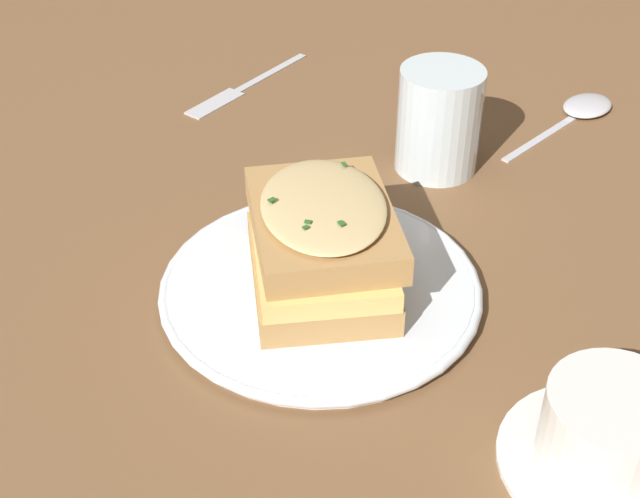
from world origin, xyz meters
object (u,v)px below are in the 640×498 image
at_px(water_glass, 439,120).
at_px(dinner_plate, 320,286).
at_px(fork, 237,91).
at_px(spoon, 582,109).
at_px(sandwich, 321,242).
at_px(teacup_with_saucer, 612,436).

bearing_deg(water_glass, dinner_plate, -38.98).
distance_m(water_glass, fork, 0.26).
height_order(fork, spoon, spoon).
relative_size(sandwich, fork, 0.98).
distance_m(sandwich, teacup_with_saucer, 0.25).
bearing_deg(sandwich, dinner_plate, -44.78).
bearing_deg(dinner_plate, sandwich, 135.22).
bearing_deg(water_glass, teacup_with_saucer, 2.18).
height_order(sandwich, teacup_with_saucer, sandwich).
distance_m(sandwich, spoon, 0.40).
height_order(dinner_plate, fork, dinner_plate).
bearing_deg(dinner_plate, water_glass, 141.02).
relative_size(dinner_plate, spoon, 1.57).
bearing_deg(spoon, fork, -142.46).
xyz_separation_m(sandwich, teacup_with_saucer, (0.19, 0.15, -0.02)).
bearing_deg(water_glass, fork, -136.23).
distance_m(sandwich, fork, 0.35).
height_order(sandwich, water_glass, water_glass).
bearing_deg(dinner_plate, teacup_with_saucer, 38.22).
height_order(sandwich, fork, sandwich).
height_order(teacup_with_saucer, fork, teacup_with_saucer).
distance_m(teacup_with_saucer, water_glass, 0.36).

